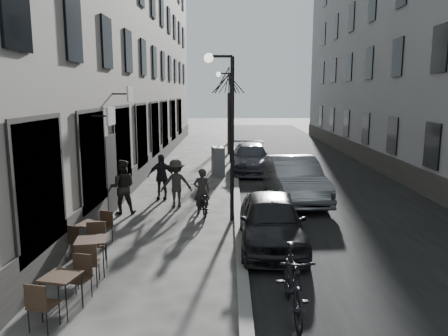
{
  "coord_description": "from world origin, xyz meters",
  "views": [
    {
      "loc": [
        -0.1,
        -7.2,
        3.96
      ],
      "look_at": [
        -0.24,
        5.19,
        1.8
      ],
      "focal_mm": 35.0,
      "sensor_mm": 36.0,
      "label": 1
    }
  ],
  "objects_px": {
    "tree_near": "(229,81)",
    "tree_far": "(229,83)",
    "pedestrian_near": "(122,187)",
    "bistro_set_b": "(92,252)",
    "car_mid": "(294,179)",
    "pedestrian_mid": "(176,183)",
    "car_far": "(251,158)",
    "bicycle": "(202,200)",
    "streetlamp_near": "(227,119)",
    "streetlamp_far": "(228,106)",
    "moped": "(293,282)",
    "bistro_set_a": "(62,290)",
    "car_near": "(271,221)",
    "bistro_set_c": "(91,234)",
    "utility_cabinet": "(218,161)",
    "pedestrian_far": "(161,177)"
  },
  "relations": [
    {
      "from": "streetlamp_far",
      "to": "tree_far",
      "type": "distance_m",
      "value": 9.12
    },
    {
      "from": "car_near",
      "to": "moped",
      "type": "relative_size",
      "value": 1.97
    },
    {
      "from": "bistro_set_a",
      "to": "pedestrian_far",
      "type": "height_order",
      "value": "pedestrian_far"
    },
    {
      "from": "bicycle",
      "to": "bistro_set_a",
      "type": "bearing_deg",
      "value": 61.38
    },
    {
      "from": "streetlamp_near",
      "to": "pedestrian_mid",
      "type": "relative_size",
      "value": 3.04
    },
    {
      "from": "bicycle",
      "to": "pedestrian_near",
      "type": "height_order",
      "value": "pedestrian_near"
    },
    {
      "from": "utility_cabinet",
      "to": "pedestrian_far",
      "type": "distance_m",
      "value": 5.11
    },
    {
      "from": "car_near",
      "to": "car_mid",
      "type": "bearing_deg",
      "value": 76.04
    },
    {
      "from": "tree_far",
      "to": "bistro_set_c",
      "type": "relative_size",
      "value": 3.84
    },
    {
      "from": "car_mid",
      "to": "moped",
      "type": "height_order",
      "value": "car_mid"
    },
    {
      "from": "bicycle",
      "to": "pedestrian_far",
      "type": "distance_m",
      "value": 2.58
    },
    {
      "from": "streetlamp_near",
      "to": "pedestrian_mid",
      "type": "height_order",
      "value": "streetlamp_near"
    },
    {
      "from": "bistro_set_c",
      "to": "moped",
      "type": "bearing_deg",
      "value": -16.39
    },
    {
      "from": "streetlamp_near",
      "to": "streetlamp_far",
      "type": "relative_size",
      "value": 1.0
    },
    {
      "from": "bistro_set_b",
      "to": "bistro_set_c",
      "type": "xyz_separation_m",
      "value": [
        -0.47,
        1.42,
        -0.05
      ]
    },
    {
      "from": "streetlamp_near",
      "to": "pedestrian_near",
      "type": "bearing_deg",
      "value": 167.64
    },
    {
      "from": "streetlamp_far",
      "to": "utility_cabinet",
      "type": "xyz_separation_m",
      "value": [
        -0.45,
        -4.59,
        -2.47
      ]
    },
    {
      "from": "utility_cabinet",
      "to": "pedestrian_near",
      "type": "height_order",
      "value": "pedestrian_near"
    },
    {
      "from": "utility_cabinet",
      "to": "pedestrian_near",
      "type": "distance_m",
      "value": 7.3
    },
    {
      "from": "car_near",
      "to": "moped",
      "type": "xyz_separation_m",
      "value": [
        0.05,
        -3.55,
        -0.07
      ]
    },
    {
      "from": "bistro_set_b",
      "to": "pedestrian_far",
      "type": "distance_m",
      "value": 6.85
    },
    {
      "from": "streetlamp_far",
      "to": "car_mid",
      "type": "distance_m",
      "value": 10.0
    },
    {
      "from": "pedestrian_far",
      "to": "moped",
      "type": "xyz_separation_m",
      "value": [
        3.67,
        -8.59,
        -0.23
      ]
    },
    {
      "from": "bistro_set_b",
      "to": "car_mid",
      "type": "distance_m",
      "value": 8.63
    },
    {
      "from": "pedestrian_near",
      "to": "bistro_set_a",
      "type": "bearing_deg",
      "value": 86.07
    },
    {
      "from": "pedestrian_mid",
      "to": "car_far",
      "type": "distance_m",
      "value": 7.41
    },
    {
      "from": "streetlamp_near",
      "to": "tree_far",
      "type": "height_order",
      "value": "tree_far"
    },
    {
      "from": "tree_far",
      "to": "car_far",
      "type": "height_order",
      "value": "tree_far"
    },
    {
      "from": "car_near",
      "to": "car_mid",
      "type": "xyz_separation_m",
      "value": [
        1.3,
        4.94,
        0.11
      ]
    },
    {
      "from": "bistro_set_a",
      "to": "bistro_set_b",
      "type": "distance_m",
      "value": 1.78
    },
    {
      "from": "bistro_set_a",
      "to": "utility_cabinet",
      "type": "bearing_deg",
      "value": 92.01
    },
    {
      "from": "bistro_set_c",
      "to": "car_far",
      "type": "bearing_deg",
      "value": 85.82
    },
    {
      "from": "bicycle",
      "to": "car_far",
      "type": "relative_size",
      "value": 0.37
    },
    {
      "from": "streetlamp_near",
      "to": "streetlamp_far",
      "type": "distance_m",
      "value": 12.0
    },
    {
      "from": "car_mid",
      "to": "utility_cabinet",
      "type": "bearing_deg",
      "value": 116.2
    },
    {
      "from": "tree_near",
      "to": "pedestrian_far",
      "type": "bearing_deg",
      "value": -101.58
    },
    {
      "from": "streetlamp_near",
      "to": "pedestrian_far",
      "type": "bearing_deg",
      "value": 132.1
    },
    {
      "from": "pedestrian_near",
      "to": "car_mid",
      "type": "distance_m",
      "value": 6.18
    },
    {
      "from": "bistro_set_c",
      "to": "car_mid",
      "type": "distance_m",
      "value": 7.92
    },
    {
      "from": "streetlamp_far",
      "to": "tree_far",
      "type": "bearing_deg",
      "value": 89.54
    },
    {
      "from": "bistro_set_a",
      "to": "pedestrian_far",
      "type": "xyz_separation_m",
      "value": [
        0.48,
        8.6,
        0.4
      ]
    },
    {
      "from": "bicycle",
      "to": "car_near",
      "type": "xyz_separation_m",
      "value": [
        1.98,
        -3.08,
        0.23
      ]
    },
    {
      "from": "car_mid",
      "to": "car_near",
      "type": "bearing_deg",
      "value": -109.8
    },
    {
      "from": "tree_near",
      "to": "pedestrian_near",
      "type": "height_order",
      "value": "tree_near"
    },
    {
      "from": "car_near",
      "to": "car_far",
      "type": "relative_size",
      "value": 0.85
    },
    {
      "from": "bistro_set_b",
      "to": "car_mid",
      "type": "xyz_separation_m",
      "value": [
        5.41,
        6.72,
        0.31
      ]
    },
    {
      "from": "tree_near",
      "to": "tree_far",
      "type": "xyz_separation_m",
      "value": [
        0.0,
        6.0,
        0.0
      ]
    },
    {
      "from": "car_far",
      "to": "utility_cabinet",
      "type": "bearing_deg",
      "value": -148.25
    },
    {
      "from": "bistro_set_c",
      "to": "moped",
      "type": "distance_m",
      "value": 5.63
    },
    {
      "from": "car_near",
      "to": "streetlamp_far",
      "type": "bearing_deg",
      "value": 95.46
    }
  ]
}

